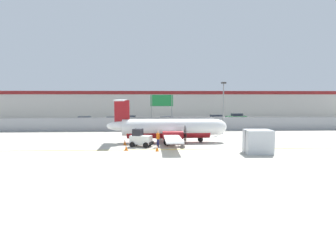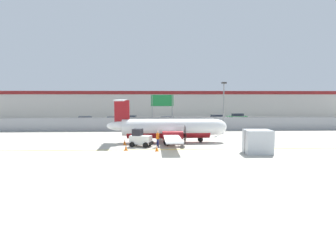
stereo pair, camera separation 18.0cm
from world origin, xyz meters
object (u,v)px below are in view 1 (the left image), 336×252
at_px(cargo_container, 258,142).
at_px(parked_car_5, 217,119).
at_px(parked_car_1, 114,121).
at_px(apron_light_pole, 223,103).
at_px(parked_car_0, 85,121).
at_px(traffic_cone_near_left, 149,142).
at_px(traffic_cone_near_right, 125,142).
at_px(ground_crew_worker, 158,138).
at_px(parked_car_4, 192,122).
at_px(parked_car_6, 236,117).
at_px(baggage_tug, 140,139).
at_px(traffic_cone_far_right, 157,148).
at_px(commuter_airplane, 171,129).
at_px(parked_car_2, 130,120).
at_px(parked_car_3, 167,121).
at_px(traffic_cone_far_left, 126,147).
at_px(highway_sign, 162,103).

distance_m(cargo_container, parked_car_5, 30.65).
height_order(parked_car_1, apron_light_pole, apron_light_pole).
bearing_deg(apron_light_pole, cargo_container, -90.69).
distance_m(parked_car_0, parked_car_5, 24.85).
distance_m(traffic_cone_near_left, parked_car_1, 22.36).
height_order(traffic_cone_near_right, parked_car_5, parked_car_5).
height_order(ground_crew_worker, cargo_container, cargo_container).
relative_size(parked_car_4, parked_car_6, 1.04).
xyz_separation_m(baggage_tug, traffic_cone_far_right, (1.72, -2.73, -0.54)).
xyz_separation_m(ground_crew_worker, parked_car_1, (-7.40, 22.64, -0.06)).
distance_m(commuter_airplane, parked_car_2, 23.33).
bearing_deg(parked_car_0, parked_car_3, -9.71).
relative_size(cargo_container, traffic_cone_near_left, 3.83).
xyz_separation_m(baggage_tug, apron_light_pole, (11.26, 10.56, 3.45)).
height_order(baggage_tug, traffic_cone_near_left, baggage_tug).
height_order(traffic_cone_far_left, parked_car_3, parked_car_3).
relative_size(parked_car_0, parked_car_5, 0.98).
relative_size(traffic_cone_far_right, parked_car_0, 0.15).
xyz_separation_m(traffic_cone_far_left, parked_car_1, (-4.27, 24.36, 0.58)).
xyz_separation_m(baggage_tug, parked_car_4, (7.99, 19.68, 0.04)).
distance_m(commuter_airplane, parked_car_1, 21.42).
bearing_deg(parked_car_2, cargo_container, -60.27).
distance_m(baggage_tug, apron_light_pole, 15.82).
distance_m(traffic_cone_near_left, parked_car_4, 20.18).
xyz_separation_m(commuter_airplane, parked_car_1, (-8.91, 19.47, -0.71)).
relative_size(traffic_cone_far_left, parked_car_6, 0.15).
relative_size(ground_crew_worker, parked_car_0, 0.39).
height_order(commuter_airplane, parked_car_4, commuter_airplane).
distance_m(traffic_cone_near_left, parked_car_5, 28.57).
bearing_deg(ground_crew_worker, parked_car_3, 61.56).
bearing_deg(highway_sign, traffic_cone_near_left, -96.60).
xyz_separation_m(parked_car_1, apron_light_pole, (16.84, -11.60, 3.41)).
distance_m(parked_car_1, parked_car_4, 13.79).
distance_m(cargo_container, parked_car_6, 35.43).
bearing_deg(parked_car_1, parked_car_3, 3.52).
relative_size(parked_car_3, highway_sign, 0.78).
height_order(commuter_airplane, highway_sign, highway_sign).
distance_m(ground_crew_worker, cargo_container, 10.00).
bearing_deg(parked_car_2, apron_light_pole, -41.54).
relative_size(traffic_cone_near_left, apron_light_pole, 0.09).
height_order(traffic_cone_far_left, parked_car_4, parked_car_4).
relative_size(traffic_cone_far_right, parked_car_4, 0.15).
relative_size(ground_crew_worker, parked_car_2, 0.39).
distance_m(baggage_tug, parked_car_4, 21.24).
relative_size(cargo_container, parked_car_3, 0.57).
distance_m(parked_car_0, apron_light_pole, 25.62).
xyz_separation_m(parked_car_1, highway_sign, (8.32, -5.75, 3.24)).
distance_m(commuter_airplane, highway_sign, 13.96).
xyz_separation_m(commuter_airplane, traffic_cone_far_left, (-4.64, -4.89, -1.29)).
bearing_deg(traffic_cone_near_right, parked_car_1, 100.30).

